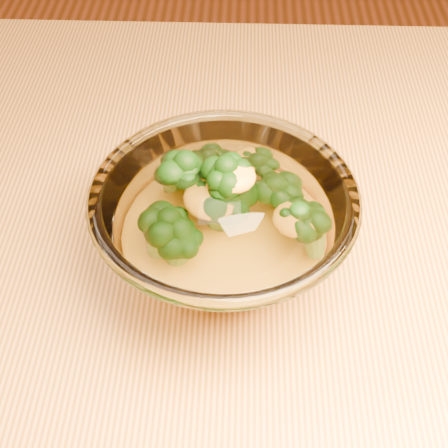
# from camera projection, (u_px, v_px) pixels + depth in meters

# --- Properties ---
(table) EXTENTS (1.20, 0.80, 0.75)m
(table) POSITION_uv_depth(u_px,v_px,m) (303.00, 315.00, 0.64)
(table) COLOR gold
(table) RESTS_ON ground
(glass_bowl) EXTENTS (0.22, 0.22, 0.10)m
(glass_bowl) POSITION_uv_depth(u_px,v_px,m) (224.00, 228.00, 0.52)
(glass_bowl) COLOR white
(glass_bowl) RESTS_ON table
(cheese_sauce) EXTENTS (0.13, 0.13, 0.04)m
(cheese_sauce) POSITION_uv_depth(u_px,v_px,m) (224.00, 244.00, 0.53)
(cheese_sauce) COLOR gold
(cheese_sauce) RESTS_ON glass_bowl
(broccoli_heap) EXTENTS (0.15, 0.13, 0.08)m
(broccoli_heap) POSITION_uv_depth(u_px,v_px,m) (225.00, 202.00, 0.52)
(broccoli_heap) COLOR black
(broccoli_heap) RESTS_ON cheese_sauce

